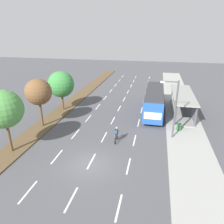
% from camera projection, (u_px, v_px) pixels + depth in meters
% --- Properties ---
extents(ground_plane, '(140.00, 140.00, 0.00)m').
position_uv_depth(ground_plane, '(90.00, 165.00, 18.90)').
color(ground_plane, '#4C4C51').
extents(median_strip, '(2.60, 52.00, 0.12)m').
position_uv_depth(median_strip, '(80.00, 96.00, 38.70)').
color(median_strip, brown).
rests_on(median_strip, ground).
extents(sidewalk_right, '(4.50, 52.00, 0.15)m').
position_uv_depth(sidewalk_right, '(178.00, 102.00, 35.23)').
color(sidewalk_right, '#9E9E99').
rests_on(sidewalk_right, ground).
extents(lane_divider_left, '(0.14, 45.89, 0.01)m').
position_uv_depth(lane_divider_left, '(102.00, 102.00, 35.45)').
color(lane_divider_left, white).
rests_on(lane_divider_left, ground).
extents(lane_divider_center, '(0.14, 45.89, 0.01)m').
position_uv_depth(lane_divider_center, '(122.00, 103.00, 34.76)').
color(lane_divider_center, white).
rests_on(lane_divider_center, ground).
extents(lane_divider_right, '(0.14, 45.89, 0.01)m').
position_uv_depth(lane_divider_right, '(143.00, 105.00, 34.07)').
color(lane_divider_right, white).
rests_on(lane_divider_right, ground).
extents(bus_shelter, '(2.90, 10.59, 2.86)m').
position_uv_depth(bus_shelter, '(184.00, 101.00, 29.89)').
color(bus_shelter, gray).
rests_on(bus_shelter, sidewalk_right).
extents(bus, '(2.54, 11.29, 3.37)m').
position_uv_depth(bus, '(154.00, 99.00, 30.32)').
color(bus, '#2356B2').
rests_on(bus, ground).
extents(cyclist, '(0.46, 1.82, 1.71)m').
position_uv_depth(cyclist, '(116.00, 135.00, 22.58)').
color(cyclist, black).
rests_on(cyclist, ground).
extents(median_tree_nearest, '(3.63, 3.63, 6.28)m').
position_uv_depth(median_tree_nearest, '(4.00, 109.00, 19.26)').
color(median_tree_nearest, brown).
rests_on(median_tree_nearest, median_strip).
extents(median_tree_second, '(3.18, 3.18, 6.04)m').
position_uv_depth(median_tree_second, '(38.00, 92.00, 24.75)').
color(median_tree_second, brown).
rests_on(median_tree_second, median_strip).
extents(median_tree_third, '(3.84, 3.84, 5.86)m').
position_uv_depth(median_tree_third, '(61.00, 84.00, 30.40)').
color(median_tree_third, brown).
rests_on(median_tree_third, median_strip).
extents(streetlight, '(1.91, 0.24, 6.50)m').
position_uv_depth(streetlight, '(174.00, 106.00, 22.12)').
color(streetlight, '#4C4C51').
rests_on(streetlight, sidewalk_right).
extents(trash_bin, '(0.52, 0.52, 0.85)m').
position_uv_depth(trash_bin, '(179.00, 127.00, 24.94)').
color(trash_bin, '#286B38').
rests_on(trash_bin, sidewalk_right).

